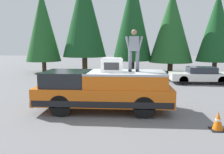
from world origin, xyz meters
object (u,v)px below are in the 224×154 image
Objects in this scene: pickup_truck at (104,90)px; person_on_truck_bed at (134,49)px; parked_car_white at (200,75)px; traffic_cone at (218,121)px; compressor_unit at (112,65)px.

pickup_truck is 3.28× the size of person_on_truck_bed.
parked_car_white is 9.46m from traffic_cone.
parked_car_white is (7.24, -6.05, -0.29)m from pickup_truck.
parked_car_white is at bearing -39.87° from pickup_truck.
person_on_truck_bed is at bearing 52.41° from traffic_cone.
parked_car_white is 6.61× the size of traffic_cone.
compressor_unit is 4.31m from traffic_cone.
person_on_truck_bed is at bearing -73.66° from compressor_unit.
compressor_unit is at bearing -112.78° from pickup_truck.
pickup_truck is 8.94× the size of traffic_cone.
pickup_truck is 9.44m from parked_car_white.
traffic_cone is (-1.81, -3.56, -1.64)m from compressor_unit.
parked_car_white is at bearing -37.69° from compressor_unit.
pickup_truck reaches higher than parked_car_white.
parked_car_white is at bearing -13.17° from traffic_cone.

